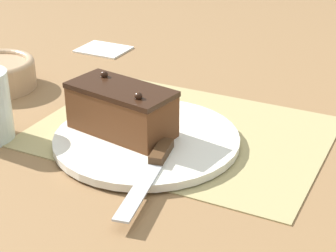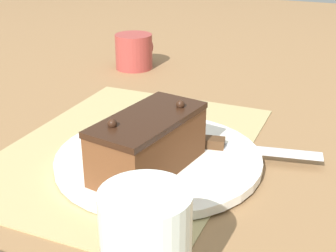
% 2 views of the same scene
% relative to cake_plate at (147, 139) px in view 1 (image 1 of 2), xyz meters
% --- Properties ---
extents(ground_plane, '(3.00, 3.00, 0.00)m').
position_rel_cake_plate_xyz_m(ground_plane, '(0.03, 0.06, -0.01)').
color(ground_plane, olive).
extents(placemat_woven, '(0.46, 0.34, 0.00)m').
position_rel_cake_plate_xyz_m(placemat_woven, '(0.03, 0.06, -0.01)').
color(placemat_woven, tan).
rests_on(placemat_woven, ground_plane).
extents(cake_plate, '(0.29, 0.29, 0.01)m').
position_rel_cake_plate_xyz_m(cake_plate, '(0.00, 0.00, 0.00)').
color(cake_plate, white).
rests_on(cake_plate, placemat_woven).
extents(chocolate_cake, '(0.18, 0.11, 0.08)m').
position_rel_cake_plate_xyz_m(chocolate_cake, '(-0.04, -0.00, 0.04)').
color(chocolate_cake, brown).
rests_on(chocolate_cake, cake_plate).
extents(serving_knife, '(0.06, 0.20, 0.01)m').
position_rel_cake_plate_xyz_m(serving_knife, '(0.06, -0.08, 0.01)').
color(serving_knife, '#472D19').
rests_on(serving_knife, cake_plate).
extents(folded_napkin, '(0.11, 0.09, 0.01)m').
position_rel_cake_plate_xyz_m(folded_napkin, '(-0.31, 0.36, -0.01)').
color(folded_napkin, white).
rests_on(folded_napkin, ground_plane).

